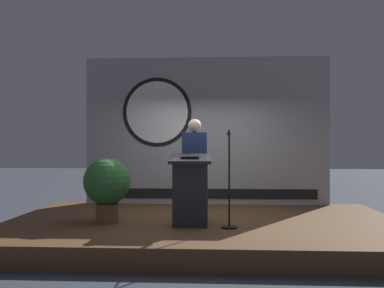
{
  "coord_description": "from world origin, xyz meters",
  "views": [
    {
      "loc": [
        0.21,
        -7.04,
        1.54
      ],
      "look_at": [
        -0.18,
        -0.15,
        1.55
      ],
      "focal_mm": 39.99,
      "sensor_mm": 36.0,
      "label": 1
    }
  ],
  "objects_px": {
    "microphone_stand": "(229,194)",
    "podium": "(191,190)",
    "potted_plant": "(107,184)",
    "speaker_person": "(195,169)"
  },
  "relations": [
    {
      "from": "speaker_person",
      "to": "potted_plant",
      "type": "xyz_separation_m",
      "value": [
        -1.38,
        -0.28,
        -0.24
      ]
    },
    {
      "from": "podium",
      "to": "speaker_person",
      "type": "relative_size",
      "value": 0.67
    },
    {
      "from": "podium",
      "to": "microphone_stand",
      "type": "bearing_deg",
      "value": -10.53
    },
    {
      "from": "speaker_person",
      "to": "podium",
      "type": "bearing_deg",
      "value": -94.43
    },
    {
      "from": "podium",
      "to": "potted_plant",
      "type": "relative_size",
      "value": 1.08
    },
    {
      "from": "microphone_stand",
      "to": "potted_plant",
      "type": "relative_size",
      "value": 1.43
    },
    {
      "from": "microphone_stand",
      "to": "potted_plant",
      "type": "height_order",
      "value": "microphone_stand"
    },
    {
      "from": "podium",
      "to": "speaker_person",
      "type": "distance_m",
      "value": 0.57
    },
    {
      "from": "microphone_stand",
      "to": "podium",
      "type": "bearing_deg",
      "value": 169.47
    },
    {
      "from": "microphone_stand",
      "to": "potted_plant",
      "type": "distance_m",
      "value": 1.95
    }
  ]
}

